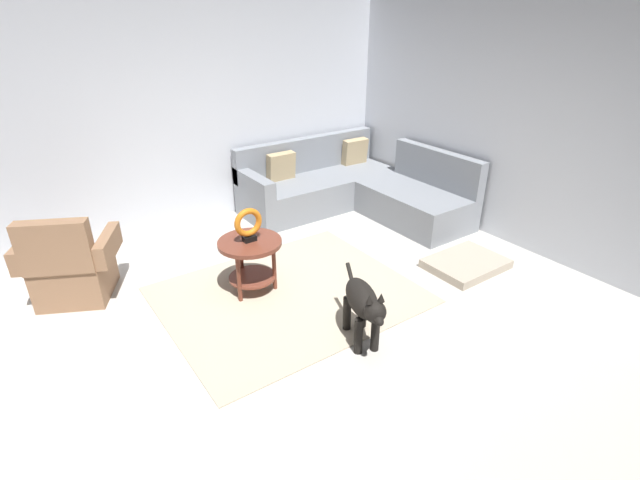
# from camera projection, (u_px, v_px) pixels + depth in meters

# --- Properties ---
(ground_plane) EXTENTS (6.00, 6.00, 0.10)m
(ground_plane) POSITION_uv_depth(u_px,v_px,m) (317.00, 343.00, 3.99)
(ground_plane) COLOR beige
(wall_back) EXTENTS (6.00, 0.12, 2.70)m
(wall_back) POSITION_uv_depth(u_px,v_px,m) (174.00, 116.00, 5.53)
(wall_back) COLOR silver
(wall_back) RESTS_ON ground_plane
(wall_right) EXTENTS (0.12, 6.00, 2.70)m
(wall_right) POSITION_uv_depth(u_px,v_px,m) (551.00, 130.00, 4.89)
(wall_right) COLOR silver
(wall_right) RESTS_ON ground_plane
(area_rug) EXTENTS (2.30, 1.90, 0.01)m
(area_rug) POSITION_uv_depth(u_px,v_px,m) (289.00, 295.00, 4.56)
(area_rug) COLOR #BCAD93
(area_rug) RESTS_ON ground_plane
(sectional_couch) EXTENTS (2.20, 2.25, 0.88)m
(sectional_couch) POSITION_uv_depth(u_px,v_px,m) (353.00, 190.00, 6.35)
(sectional_couch) COLOR gray
(sectional_couch) RESTS_ON ground_plane
(armchair) EXTENTS (0.98, 0.89, 0.88)m
(armchair) POSITION_uv_depth(u_px,v_px,m) (71.00, 268.00, 4.39)
(armchair) COLOR #936B4C
(armchair) RESTS_ON ground_plane
(side_table) EXTENTS (0.60, 0.60, 0.54)m
(side_table) POSITION_uv_depth(u_px,v_px,m) (250.00, 253.00, 4.46)
(side_table) COLOR brown
(side_table) RESTS_ON ground_plane
(torus_sculpture) EXTENTS (0.28, 0.08, 0.33)m
(torus_sculpture) POSITION_uv_depth(u_px,v_px,m) (248.00, 224.00, 4.33)
(torus_sculpture) COLOR black
(torus_sculpture) RESTS_ON side_table
(dog_bed_mat) EXTENTS (0.80, 0.60, 0.09)m
(dog_bed_mat) POSITION_uv_depth(u_px,v_px,m) (466.00, 264.00, 5.03)
(dog_bed_mat) COLOR #B2A38E
(dog_bed_mat) RESTS_ON ground_plane
(dog) EXTENTS (0.39, 0.81, 0.63)m
(dog) POSITION_uv_depth(u_px,v_px,m) (363.00, 304.00, 3.76)
(dog) COLOR black
(dog) RESTS_ON ground_plane
(dog_toy_ball) EXTENTS (0.08, 0.08, 0.08)m
(dog_toy_ball) POSITION_uv_depth(u_px,v_px,m) (354.00, 294.00, 4.51)
(dog_toy_ball) COLOR orange
(dog_toy_ball) RESTS_ON ground_plane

